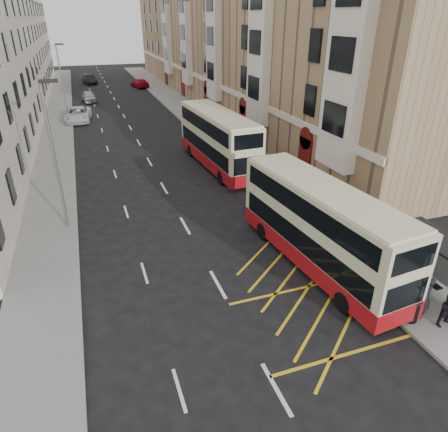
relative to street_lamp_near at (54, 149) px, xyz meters
name	(u,v)px	position (x,y,z in m)	size (l,w,h in m)	color
ground	(252,346)	(6.35, -12.00, -4.64)	(200.00, 200.00, 0.00)	black
pavement_right	(212,130)	(14.35, 18.00, -4.56)	(4.00, 120.00, 0.15)	slate
pavement_left	(56,144)	(-1.15, 18.00, -4.56)	(3.00, 120.00, 0.15)	slate
kerb_right	(193,131)	(12.35, 18.00, -4.56)	(0.25, 120.00, 0.15)	gray
kerb_left	(72,142)	(0.35, 18.00, -4.56)	(0.25, 120.00, 0.15)	gray
road_markings	(119,108)	(6.35, 33.00, -4.63)	(10.00, 110.00, 0.01)	silver
terrace_right	(225,44)	(21.23, 33.38, 2.88)	(10.75, 79.00, 15.25)	tan
guard_railing	(320,229)	(12.60, -6.25, -3.78)	(0.06, 6.56, 1.01)	#AD2712
street_lamp_near	(54,149)	(0.00, 0.00, 0.00)	(0.93, 0.18, 8.00)	gray
street_lamp_far	(62,76)	(0.00, 30.00, 0.00)	(0.93, 0.18, 8.00)	gray
double_decker_front	(320,227)	(11.35, -8.06, -2.53)	(3.32, 10.53, 4.13)	beige
double_decker_rear	(218,140)	(11.35, 6.91, -2.40)	(3.16, 11.13, 4.39)	beige
litter_bin	(412,309)	(12.70, -12.89, -3.96)	(0.61, 0.61, 1.01)	black
pedestrian_near	(425,297)	(13.27, -12.85, -3.57)	(0.67, 0.44, 1.83)	black
pedestrian_far	(361,228)	(14.43, -7.20, -3.57)	(1.07, 0.44, 1.82)	black
white_van	(78,115)	(1.15, 26.95, -3.85)	(2.60, 5.65, 1.57)	silver
car_silver	(89,97)	(2.82, 38.68, -3.91)	(1.72, 4.27, 1.45)	#B3B5BB
car_dark	(89,79)	(3.65, 56.22, -3.85)	(1.66, 4.76, 1.57)	black
car_red	(140,83)	(11.55, 49.15, -3.91)	(2.02, 4.98, 1.45)	maroon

